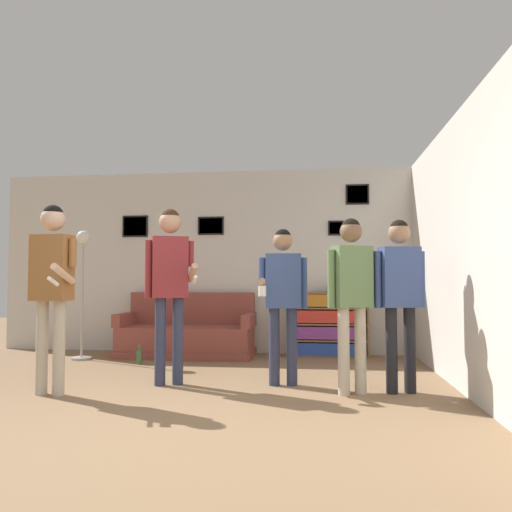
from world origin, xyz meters
TOP-DOWN VIEW (x-y plane):
  - ground_plane at (0.00, 0.00)m, footprint 20.00×20.00m
  - wall_back at (-0.00, 4.10)m, footprint 7.39×0.08m
  - wall_right at (2.52, 2.04)m, footprint 0.06×6.47m
  - couch at (-0.69, 3.69)m, footprint 1.90×0.80m
  - bookshelf at (1.29, 3.88)m, footprint 1.11×0.30m
  - floor_lamp at (-2.03, 3.21)m, footprint 0.28×0.28m
  - person_player_foreground_left at (-1.34, 1.19)m, footprint 0.50×0.50m
  - person_player_foreground_center at (-0.37, 1.76)m, footprint 0.59×0.42m
  - person_watcher_holding_cup at (0.79, 1.88)m, footprint 0.50×0.44m
  - person_spectator_near_bookshelf at (1.47, 1.57)m, footprint 0.45×0.34m
  - person_spectator_far_right at (1.93, 1.67)m, footprint 0.49×0.27m
  - bottle_on_floor at (-1.12, 2.94)m, footprint 0.07×0.07m
  - drinking_cup at (1.32, 3.88)m, footprint 0.09×0.09m

SIDE VIEW (x-z plane):
  - ground_plane at x=0.00m, z-range 0.00..0.00m
  - bottle_on_floor at x=-1.12m, z-range -0.03..0.22m
  - couch at x=-0.69m, z-range -0.15..0.73m
  - bookshelf at x=1.29m, z-range 0.00..0.90m
  - drinking_cup at x=1.32m, z-range 0.90..1.00m
  - person_watcher_holding_cup at x=0.79m, z-range 0.17..1.77m
  - person_spectator_far_right at x=1.93m, z-range 0.18..1.83m
  - person_spectator_near_bookshelf at x=1.47m, z-range 0.19..1.85m
  - person_player_foreground_left at x=-1.34m, z-range 0.22..2.00m
  - person_player_foreground_center at x=-0.37m, z-range 0.22..2.03m
  - floor_lamp at x=-2.03m, z-range 0.26..2.01m
  - wall_right at x=2.52m, z-range 0.00..2.70m
  - wall_back at x=0.00m, z-range 0.01..2.71m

